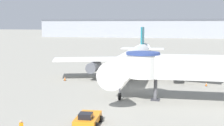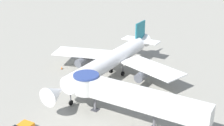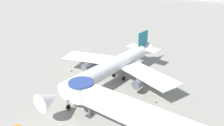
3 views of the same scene
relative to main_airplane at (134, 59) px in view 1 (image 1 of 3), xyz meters
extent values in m
plane|color=gray|center=(0.89, -5.44, -3.69)|extent=(800.00, 800.00, 0.00)
cylinder|color=white|center=(0.01, -0.85, 0.12)|extent=(3.52, 24.76, 3.13)
cone|color=white|center=(0.26, -16.17, 0.12)|extent=(3.18, 3.49, 3.13)
cone|color=white|center=(-0.20, 12.60, 0.12)|extent=(3.20, 4.74, 3.13)
cube|color=white|center=(-7.82, 1.67, -0.43)|extent=(13.49, 9.01, 0.22)
cube|color=white|center=(7.76, 1.92, -0.43)|extent=(13.46, 8.68, 0.22)
cube|color=#19707F|center=(-0.20, 12.37, 2.94)|extent=(0.31, 4.27, 4.07)
cube|color=white|center=(-0.21, 12.84, 0.67)|extent=(8.52, 3.12, 0.18)
cylinder|color=#565960|center=(-6.80, 0.29, -1.54)|extent=(1.79, 4.30, 1.72)
cylinder|color=#565960|center=(6.79, 0.51, -1.54)|extent=(1.79, 4.30, 1.72)
cylinder|color=#4C4C51|center=(0.20, -12.60, -2.34)|extent=(0.18, 0.18, 1.80)
cylinder|color=black|center=(0.20, -12.60, -3.24)|extent=(0.27, 0.90, 0.90)
cylinder|color=#4C4C51|center=(-1.44, 2.22, -2.34)|extent=(0.22, 0.22, 1.80)
cylinder|color=black|center=(-1.44, 2.22, -3.24)|extent=(0.41, 0.91, 0.90)
cylinder|color=#4C4C51|center=(1.37, 2.26, -2.34)|extent=(0.22, 0.22, 1.80)
cylinder|color=black|center=(1.37, 2.26, -3.24)|extent=(0.41, 0.91, 0.90)
cylinder|color=silver|center=(2.92, -11.78, 0.52)|extent=(3.90, 3.90, 2.80)
cylinder|color=navy|center=(2.92, -11.78, 2.07)|extent=(4.10, 4.09, 0.30)
cylinder|color=#56565B|center=(4.50, -11.73, -2.29)|extent=(0.44, 0.44, 2.81)
cube|color=#333338|center=(4.50, -11.73, -3.63)|extent=(1.10, 1.10, 0.12)
cube|color=orange|center=(-0.80, -22.58, -3.10)|extent=(2.27, 4.01, 0.57)
cube|color=black|center=(-0.74, -23.44, -2.56)|extent=(1.26, 1.17, 0.51)
cylinder|color=black|center=(-1.72, -23.72, -3.38)|extent=(0.36, 0.64, 0.62)
cylinder|color=black|center=(0.28, -23.56, -3.38)|extent=(0.36, 0.64, 0.62)
cylinder|color=black|center=(-1.89, -21.59, -3.38)|extent=(0.36, 0.64, 0.62)
cylinder|color=black|center=(0.11, -21.44, -3.38)|extent=(0.36, 0.64, 0.62)
cube|color=black|center=(11.24, -1.27, -3.67)|extent=(0.37, 0.37, 0.04)
cone|color=orange|center=(11.24, -1.27, -3.36)|extent=(0.25, 0.25, 0.58)
cylinder|color=white|center=(11.24, -1.27, -3.29)|extent=(0.14, 0.14, 0.07)
cube|color=black|center=(-11.19, -1.74, -3.67)|extent=(0.43, 0.43, 0.04)
cone|color=orange|center=(-11.19, -1.74, -3.31)|extent=(0.30, 0.30, 0.67)
cylinder|color=white|center=(-11.19, -1.74, -3.23)|extent=(0.16, 0.16, 0.08)
sphere|color=tan|center=(-4.89, -27.43, -2.12)|extent=(0.22, 0.22, 0.22)
cube|color=#999EA8|center=(-6.41, 169.56, 1.93)|extent=(167.34, 26.71, 11.24)
cube|color=#4C515B|center=(-6.41, 169.56, 8.15)|extent=(167.34, 27.24, 1.20)
camera|label=1|loc=(7.56, -49.38, 5.68)|focal=50.00mm
camera|label=2|loc=(30.20, -47.18, 22.03)|focal=50.00mm
camera|label=3|loc=(26.03, -32.85, 18.52)|focal=35.00mm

